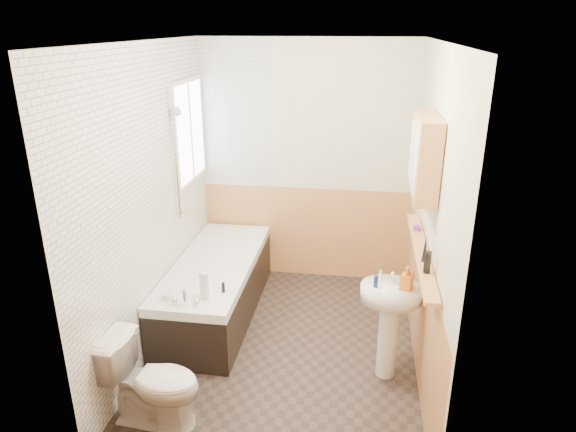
% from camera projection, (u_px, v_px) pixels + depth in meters
% --- Properties ---
extents(floor, '(2.80, 2.80, 0.00)m').
position_uv_depth(floor, '(285.00, 346.00, 4.43)').
color(floor, '#2C231F').
rests_on(floor, ground).
extents(ceiling, '(2.80, 2.80, 0.00)m').
position_uv_depth(ceiling, '(285.00, 41.00, 3.55)').
color(ceiling, white).
rests_on(ceiling, ground).
extents(wall_back, '(2.20, 0.02, 2.50)m').
position_uv_depth(wall_back, '(306.00, 164.00, 5.30)').
color(wall_back, beige).
rests_on(wall_back, ground).
extents(wall_front, '(2.20, 0.02, 2.50)m').
position_uv_depth(wall_front, '(244.00, 302.00, 2.69)').
color(wall_front, beige).
rests_on(wall_front, ground).
extents(wall_left, '(0.02, 2.80, 2.50)m').
position_uv_depth(wall_left, '(150.00, 204.00, 4.14)').
color(wall_left, beige).
rests_on(wall_left, ground).
extents(wall_right, '(0.02, 2.80, 2.50)m').
position_uv_depth(wall_right, '(431.00, 218.00, 3.84)').
color(wall_right, beige).
rests_on(wall_right, ground).
extents(wainscot_right, '(0.01, 2.80, 1.00)m').
position_uv_depth(wainscot_right, '(419.00, 305.00, 4.11)').
color(wainscot_right, tan).
rests_on(wainscot_right, wall_right).
extents(wainscot_front, '(2.20, 0.01, 1.00)m').
position_uv_depth(wainscot_front, '(249.00, 413.00, 2.97)').
color(wainscot_front, tan).
rests_on(wainscot_front, wall_front).
extents(wainscot_back, '(2.20, 0.01, 1.00)m').
position_uv_depth(wainscot_back, '(305.00, 232.00, 5.54)').
color(wainscot_back, tan).
rests_on(wainscot_back, wall_back).
extents(tile_cladding_left, '(0.01, 2.80, 2.50)m').
position_uv_depth(tile_cladding_left, '(152.00, 204.00, 4.14)').
color(tile_cladding_left, white).
rests_on(tile_cladding_left, wall_left).
extents(tile_return_back, '(0.75, 0.01, 1.50)m').
position_uv_depth(tile_return_back, '(235.00, 114.00, 5.20)').
color(tile_return_back, white).
rests_on(tile_return_back, wall_back).
extents(window, '(0.03, 0.79, 0.99)m').
position_uv_depth(window, '(190.00, 132.00, 4.88)').
color(window, white).
rests_on(window, wall_left).
extents(bathtub, '(0.70, 1.82, 0.70)m').
position_uv_depth(bathtub, '(216.00, 286.00, 4.84)').
color(bathtub, black).
rests_on(bathtub, floor).
extents(shower_riser, '(0.10, 0.08, 1.16)m').
position_uv_depth(shower_riser, '(176.00, 144.00, 4.45)').
color(shower_riser, silver).
rests_on(shower_riser, wall_left).
extents(toilet, '(0.69, 0.43, 0.65)m').
position_uv_depth(toilet, '(153.00, 382.00, 3.50)').
color(toilet, white).
rests_on(toilet, floor).
extents(sink, '(0.46, 0.37, 0.89)m').
position_uv_depth(sink, '(390.00, 312.00, 3.89)').
color(sink, white).
rests_on(sink, floor).
extents(pine_shelf, '(0.10, 1.54, 0.03)m').
position_uv_depth(pine_shelf, '(421.00, 252.00, 3.79)').
color(pine_shelf, tan).
rests_on(pine_shelf, wall_right).
extents(medicine_cabinet, '(0.16, 0.64, 0.58)m').
position_uv_depth(medicine_cabinet, '(425.00, 156.00, 3.65)').
color(medicine_cabinet, tan).
rests_on(medicine_cabinet, wall_right).
extents(foam_can, '(0.06, 0.06, 0.15)m').
position_uv_depth(foam_can, '(427.00, 262.00, 3.42)').
color(foam_can, black).
rests_on(foam_can, pine_shelf).
extents(green_bottle, '(0.05, 0.05, 0.19)m').
position_uv_depth(green_bottle, '(425.00, 249.00, 3.58)').
color(green_bottle, black).
rests_on(green_bottle, pine_shelf).
extents(black_jar, '(0.08, 0.08, 0.04)m').
position_uv_depth(black_jar, '(417.00, 228.00, 4.15)').
color(black_jar, purple).
rests_on(black_jar, pine_shelf).
extents(soap_bottle, '(0.15, 0.20, 0.08)m').
position_uv_depth(soap_bottle, '(407.00, 284.00, 3.75)').
color(soap_bottle, orange).
rests_on(soap_bottle, sink).
extents(clear_bottle, '(0.04, 0.04, 0.09)m').
position_uv_depth(clear_bottle, '(376.00, 281.00, 3.78)').
color(clear_bottle, navy).
rests_on(clear_bottle, sink).
extents(blue_gel, '(0.07, 0.06, 0.23)m').
position_uv_depth(blue_gel, '(204.00, 286.00, 4.06)').
color(blue_gel, silver).
rests_on(blue_gel, bathtub).
extents(cream_jar, '(0.09, 0.09, 0.05)m').
position_uv_depth(cream_jar, '(168.00, 296.00, 4.08)').
color(cream_jar, silver).
rests_on(cream_jar, bathtub).
extents(orange_bottle, '(0.03, 0.03, 0.09)m').
position_uv_depth(orange_bottle, '(223.00, 287.00, 4.18)').
color(orange_bottle, black).
rests_on(orange_bottle, bathtub).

